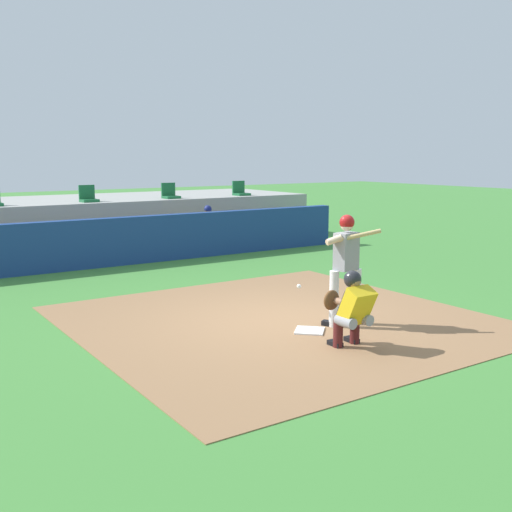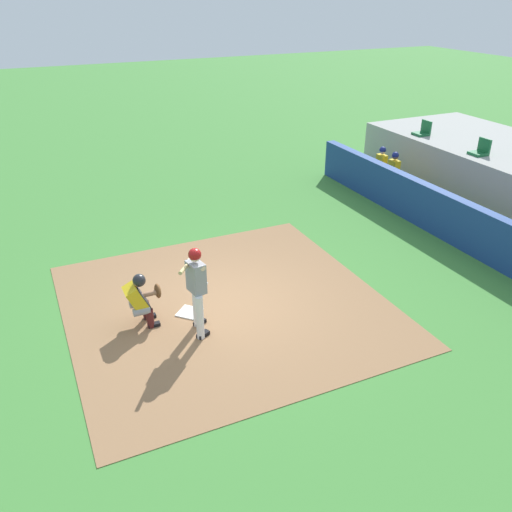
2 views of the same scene
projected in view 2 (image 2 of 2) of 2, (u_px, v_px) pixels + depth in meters
ground_plane at (226, 305)px, 11.11m from camera, size 80.00×80.00×0.00m
dirt_infield at (226, 304)px, 11.11m from camera, size 6.40×6.40×0.01m
home_plate at (189, 312)px, 10.80m from camera, size 0.62×0.62×0.02m
batter_at_plate at (196, 285)px, 9.77m from camera, size 0.78×0.66×1.80m
catcher_crouched at (142, 298)px, 10.19m from camera, size 0.48×1.67×1.13m
dugout_wall at (466, 226)px, 13.24m from camera, size 13.00×0.30×1.20m
dugout_bench at (493, 233)px, 13.78m from camera, size 11.80×0.44×0.45m
dugout_player_0 at (378, 166)px, 17.43m from camera, size 0.49×0.70×1.30m
dugout_player_1 at (390, 171)px, 16.89m from camera, size 0.49×0.70×1.30m
stadium_seat_0 at (423, 131)px, 18.08m from camera, size 0.46×0.46×0.48m
stadium_seat_1 at (481, 150)px, 15.98m from camera, size 0.46×0.46×0.48m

